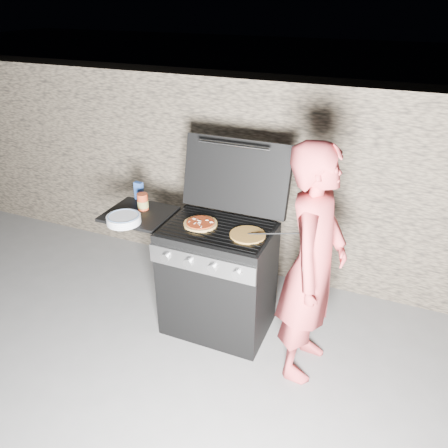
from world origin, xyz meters
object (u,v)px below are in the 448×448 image
at_px(sauce_jar, 143,202).
at_px(person, 313,267).
at_px(gas_grill, 189,272).
at_px(pizza_topped, 200,223).

distance_m(sauce_jar, person, 1.42).
height_order(gas_grill, sauce_jar, sauce_jar).
xyz_separation_m(gas_grill, pizza_topped, (0.12, -0.01, 0.47)).
bearing_deg(pizza_topped, person, -8.01).
xyz_separation_m(pizza_topped, person, (0.86, -0.12, -0.08)).
relative_size(gas_grill, person, 0.79).
relative_size(gas_grill, sauce_jar, 10.28).
bearing_deg(pizza_topped, gas_grill, 175.01).
bearing_deg(person, gas_grill, 85.93).
height_order(gas_grill, person, person).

